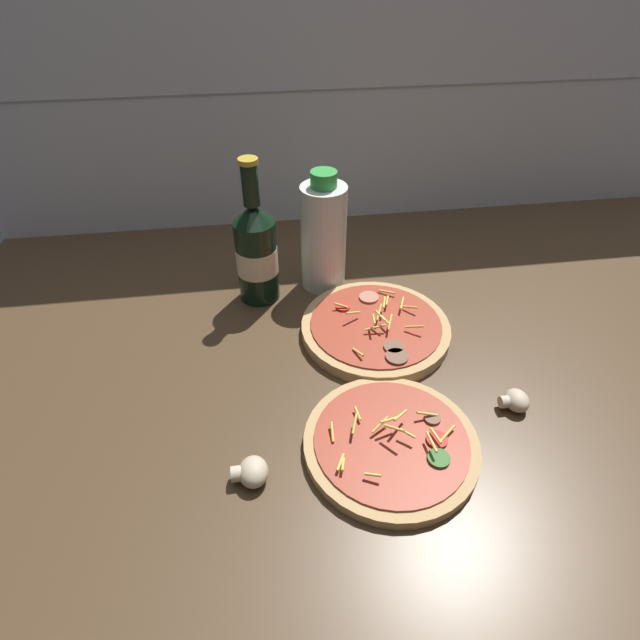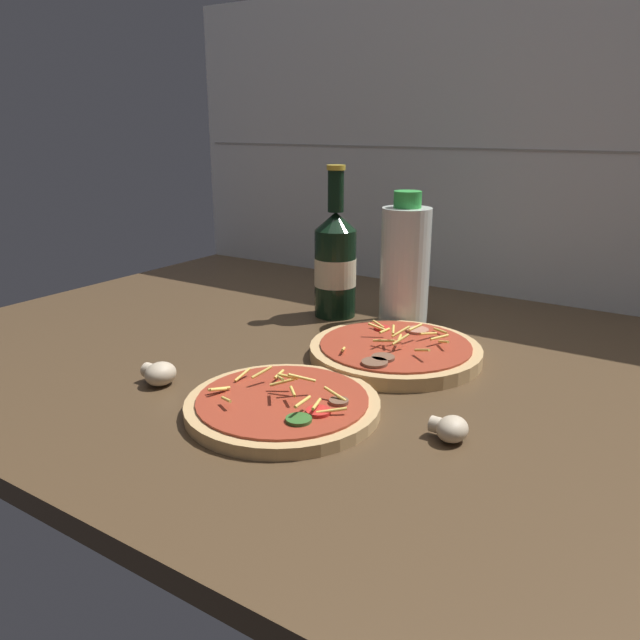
# 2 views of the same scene
# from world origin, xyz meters

# --- Properties ---
(counter_slab) EXTENTS (1.60, 0.90, 0.03)m
(counter_slab) POSITION_xyz_m (0.00, 0.00, 0.01)
(counter_slab) COLOR #4C3823
(counter_slab) RESTS_ON ground
(tile_backsplash) EXTENTS (1.60, 0.01, 0.60)m
(tile_backsplash) POSITION_xyz_m (0.00, 0.45, 0.30)
(tile_backsplash) COLOR silver
(tile_backsplash) RESTS_ON ground
(pizza_near) EXTENTS (0.23, 0.23, 0.05)m
(pizza_near) POSITION_xyz_m (-0.11, -0.19, 0.03)
(pizza_near) COLOR tan
(pizza_near) RESTS_ON counter_slab
(pizza_far) EXTENTS (0.24, 0.24, 0.05)m
(pizza_far) POSITION_xyz_m (-0.08, 0.04, 0.04)
(pizza_far) COLOR tan
(pizza_far) RESTS_ON counter_slab
(beer_bottle) EXTENTS (0.07, 0.07, 0.26)m
(beer_bottle) POSITION_xyz_m (-0.27, 0.17, 0.12)
(beer_bottle) COLOR black
(beer_bottle) RESTS_ON counter_slab
(oil_bottle) EXTENTS (0.08, 0.08, 0.22)m
(oil_bottle) POSITION_xyz_m (-0.15, 0.19, 0.13)
(oil_bottle) COLOR silver
(oil_bottle) RESTS_ON counter_slab
(mushroom_left) EXTENTS (0.04, 0.04, 0.03)m
(mushroom_left) POSITION_xyz_m (0.07, -0.15, 0.04)
(mushroom_left) COLOR beige
(mushroom_left) RESTS_ON counter_slab
(mushroom_right) EXTENTS (0.04, 0.04, 0.03)m
(mushroom_right) POSITION_xyz_m (-0.29, -0.21, 0.04)
(mushroom_right) COLOR beige
(mushroom_right) RESTS_ON counter_slab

